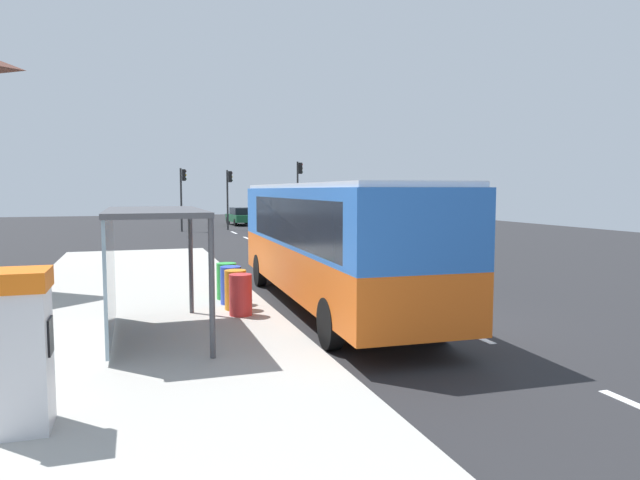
{
  "coord_description": "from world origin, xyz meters",
  "views": [
    {
      "loc": [
        -6.47,
        -11.65,
        3.06
      ],
      "look_at": [
        -1.0,
        5.23,
        1.5
      ],
      "focal_mm": 32.19,
      "sensor_mm": 36.0,
      "label": 1
    }
  ],
  "objects_px": {
    "white_van": "(282,218)",
    "recycling_bin_red": "(241,295)",
    "recycling_bin_green": "(227,281)",
    "bus_shelter": "(138,239)",
    "sedan_far": "(265,222)",
    "recycling_bin_orange": "(235,290)",
    "traffic_light_median": "(229,190)",
    "sedan_near": "(241,216)",
    "traffic_light_far_side": "(182,189)",
    "recycling_bin_blue": "(231,285)",
    "traffic_light_near_side": "(299,185)",
    "bus": "(329,237)",
    "ticket_machine": "(22,349)"
  },
  "relations": [
    {
      "from": "recycling_bin_green",
      "to": "traffic_light_median",
      "type": "bearing_deg",
      "value": 80.9
    },
    {
      "from": "ticket_machine",
      "to": "recycling_bin_green",
      "type": "distance_m",
      "value": 8.39
    },
    {
      "from": "recycling_bin_red",
      "to": "traffic_light_far_side",
      "type": "distance_m",
      "value": 30.17
    },
    {
      "from": "white_van",
      "to": "recycling_bin_red",
      "type": "bearing_deg",
      "value": -106.59
    },
    {
      "from": "recycling_bin_orange",
      "to": "traffic_light_near_side",
      "type": "relative_size",
      "value": 0.18
    },
    {
      "from": "traffic_light_median",
      "to": "sedan_far",
      "type": "bearing_deg",
      "value": -64.41
    },
    {
      "from": "bus",
      "to": "sedan_far",
      "type": "height_order",
      "value": "bus"
    },
    {
      "from": "sedan_far",
      "to": "recycling_bin_blue",
      "type": "bearing_deg",
      "value": -104.32
    },
    {
      "from": "traffic_light_median",
      "to": "bus_shelter",
      "type": "height_order",
      "value": "traffic_light_median"
    },
    {
      "from": "white_van",
      "to": "recycling_bin_red",
      "type": "relative_size",
      "value": 5.52
    },
    {
      "from": "sedan_far",
      "to": "traffic_light_far_side",
      "type": "bearing_deg",
      "value": 149.63
    },
    {
      "from": "sedan_far",
      "to": "recycling_bin_blue",
      "type": "distance_m",
      "value": 26.3
    },
    {
      "from": "bus",
      "to": "sedan_near",
      "type": "relative_size",
      "value": 2.47
    },
    {
      "from": "recycling_bin_red",
      "to": "bus_shelter",
      "type": "bearing_deg",
      "value": -149.72
    },
    {
      "from": "recycling_bin_red",
      "to": "traffic_light_median",
      "type": "distance_m",
      "value": 31.28
    },
    {
      "from": "recycling_bin_blue",
      "to": "ticket_machine",
      "type": "bearing_deg",
      "value": -117.55
    },
    {
      "from": "white_van",
      "to": "sedan_near",
      "type": "height_order",
      "value": "white_van"
    },
    {
      "from": "white_van",
      "to": "traffic_light_near_side",
      "type": "distance_m",
      "value": 8.69
    },
    {
      "from": "recycling_bin_orange",
      "to": "traffic_light_far_side",
      "type": "xyz_separation_m",
      "value": [
        1.1,
        29.35,
        2.44
      ]
    },
    {
      "from": "traffic_light_near_side",
      "to": "traffic_light_far_side",
      "type": "relative_size",
      "value": 1.12
    },
    {
      "from": "traffic_light_median",
      "to": "white_van",
      "type": "bearing_deg",
      "value": -79.14
    },
    {
      "from": "recycling_bin_blue",
      "to": "traffic_light_far_side",
      "type": "bearing_deg",
      "value": 87.79
    },
    {
      "from": "recycling_bin_orange",
      "to": "recycling_bin_green",
      "type": "bearing_deg",
      "value": 90.0
    },
    {
      "from": "white_van",
      "to": "recycling_bin_green",
      "type": "distance_m",
      "value": 20.43
    },
    {
      "from": "sedan_far",
      "to": "recycling_bin_green",
      "type": "distance_m",
      "value": 25.62
    },
    {
      "from": "sedan_near",
      "to": "bus_shelter",
      "type": "height_order",
      "value": "bus_shelter"
    },
    {
      "from": "sedan_near",
      "to": "recycling_bin_red",
      "type": "height_order",
      "value": "sedan_near"
    },
    {
      "from": "bus_shelter",
      "to": "traffic_light_median",
      "type": "bearing_deg",
      "value": 78.02
    },
    {
      "from": "recycling_bin_red",
      "to": "traffic_light_median",
      "type": "bearing_deg",
      "value": 81.51
    },
    {
      "from": "sedan_far",
      "to": "recycling_bin_red",
      "type": "distance_m",
      "value": 27.66
    },
    {
      "from": "recycling_bin_blue",
      "to": "traffic_light_median",
      "type": "bearing_deg",
      "value": 81.11
    },
    {
      "from": "recycling_bin_red",
      "to": "traffic_light_median",
      "type": "relative_size",
      "value": 0.21
    },
    {
      "from": "recycling_bin_blue",
      "to": "traffic_light_median",
      "type": "xyz_separation_m",
      "value": [
        4.61,
        29.45,
        2.39
      ]
    },
    {
      "from": "recycling_bin_green",
      "to": "bus_shelter",
      "type": "distance_m",
      "value": 4.3
    },
    {
      "from": "white_van",
      "to": "sedan_near",
      "type": "xyz_separation_m",
      "value": [
        0.1,
        14.86,
        -0.55
      ]
    },
    {
      "from": "bus",
      "to": "recycling_bin_blue",
      "type": "height_order",
      "value": "bus"
    },
    {
      "from": "sedan_near",
      "to": "ticket_machine",
      "type": "distance_m",
      "value": 43.01
    },
    {
      "from": "white_van",
      "to": "recycling_bin_orange",
      "type": "height_order",
      "value": "white_van"
    },
    {
      "from": "recycling_bin_red",
      "to": "recycling_bin_blue",
      "type": "relative_size",
      "value": 1.0
    },
    {
      "from": "recycling_bin_orange",
      "to": "recycling_bin_red",
      "type": "bearing_deg",
      "value": -90.0
    },
    {
      "from": "white_van",
      "to": "recycling_bin_blue",
      "type": "relative_size",
      "value": 5.52
    },
    {
      "from": "white_van",
      "to": "recycling_bin_orange",
      "type": "distance_m",
      "value": 21.76
    },
    {
      "from": "sedan_far",
      "to": "recycling_bin_orange",
      "type": "bearing_deg",
      "value": -103.95
    },
    {
      "from": "recycling_bin_green",
      "to": "traffic_light_far_side",
      "type": "height_order",
      "value": "traffic_light_far_side"
    },
    {
      "from": "recycling_bin_orange",
      "to": "bus_shelter",
      "type": "distance_m",
      "value": 3.31
    },
    {
      "from": "sedan_far",
      "to": "traffic_light_near_side",
      "type": "distance_m",
      "value": 4.77
    },
    {
      "from": "sedan_near",
      "to": "recycling_bin_orange",
      "type": "height_order",
      "value": "sedan_near"
    },
    {
      "from": "traffic_light_near_side",
      "to": "traffic_light_median",
      "type": "distance_m",
      "value": 5.35
    },
    {
      "from": "ticket_machine",
      "to": "recycling_bin_red",
      "type": "xyz_separation_m",
      "value": [
        3.58,
        5.47,
        -0.52
      ]
    },
    {
      "from": "sedan_near",
      "to": "traffic_light_far_side",
      "type": "height_order",
      "value": "traffic_light_far_side"
    }
  ]
}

